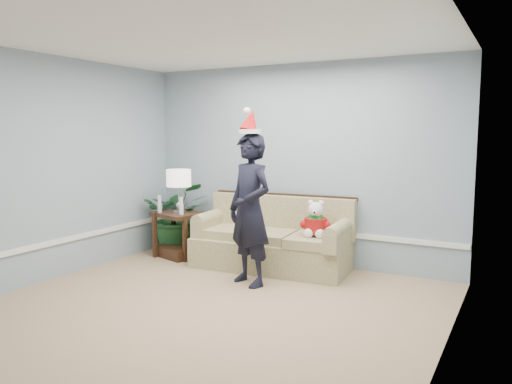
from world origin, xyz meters
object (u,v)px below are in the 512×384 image
at_px(side_table, 179,239).
at_px(table_lamp, 179,180).
at_px(man, 250,210).
at_px(houseplant, 178,216).
at_px(teddy_bear, 315,223).
at_px(sofa, 273,242).

xyz_separation_m(side_table, table_lamp, (0.05, -0.04, 0.87)).
height_order(table_lamp, man, man).
distance_m(table_lamp, man, 1.64).
distance_m(table_lamp, houseplant, 0.74).
xyz_separation_m(side_table, teddy_bear, (2.09, 0.04, 0.41)).
bearing_deg(sofa, man, -87.65).
relative_size(side_table, table_lamp, 1.28).
bearing_deg(houseplant, man, -28.18).
xyz_separation_m(sofa, teddy_bear, (0.63, -0.09, 0.33)).
xyz_separation_m(side_table, houseplant, (-0.25, 0.30, 0.28)).
height_order(sofa, side_table, sofa).
xyz_separation_m(sofa, houseplant, (-1.70, 0.17, 0.19)).
height_order(sofa, man, man).
bearing_deg(houseplant, side_table, -50.36).
relative_size(table_lamp, houseplant, 0.59).
distance_m(sofa, houseplant, 1.72).
xyz_separation_m(houseplant, man, (1.80, -0.97, 0.36)).
height_order(sofa, table_lamp, table_lamp).
bearing_deg(houseplant, teddy_bear, -6.48).
distance_m(side_table, table_lamp, 0.87).
distance_m(side_table, teddy_bear, 2.13).
bearing_deg(teddy_bear, sofa, 157.78).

